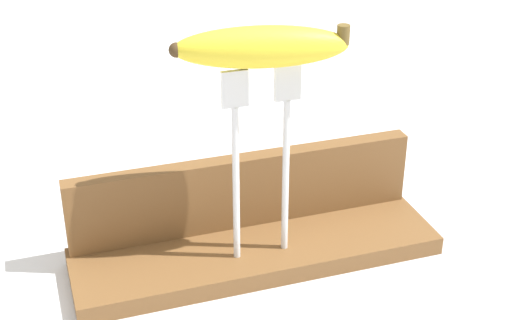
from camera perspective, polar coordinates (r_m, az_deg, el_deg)
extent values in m
plane|color=silver|center=(0.82, 0.00, -7.44)|extent=(3.00, 3.00, 0.00)
cube|color=brown|center=(0.82, 0.00, -6.86)|extent=(0.39, 0.11, 0.02)
cube|color=brown|center=(0.83, -0.96, -2.30)|extent=(0.38, 0.02, 0.08)
cylinder|color=silver|center=(0.75, -1.51, -1.91)|extent=(0.01, 0.01, 0.17)
cube|color=silver|center=(0.70, -1.61, 5.35)|extent=(0.03, 0.00, 0.04)
cylinder|color=silver|center=(0.76, 2.23, -1.31)|extent=(0.01, 0.01, 0.17)
cube|color=silver|center=(0.72, 2.38, 5.84)|extent=(0.03, 0.00, 0.04)
ellipsoid|color=yellow|center=(0.70, 0.42, 8.48)|extent=(0.17, 0.07, 0.04)
cylinder|color=brown|center=(0.71, 6.57, 9.34)|extent=(0.01, 0.01, 0.02)
sphere|color=#3F2D19|center=(0.69, -6.01, 8.21)|extent=(0.01, 0.01, 0.01)
cylinder|color=silver|center=(0.88, -6.90, -4.96)|extent=(0.07, 0.12, 0.01)
cube|color=silver|center=(0.81, -8.81, -8.15)|extent=(0.04, 0.04, 0.01)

